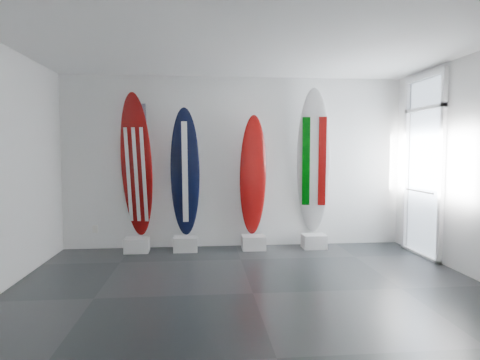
{
  "coord_description": "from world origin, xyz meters",
  "views": [
    {
      "loc": [
        -0.6,
        -4.74,
        1.69
      ],
      "look_at": [
        -0.02,
        1.4,
        1.26
      ],
      "focal_mm": 30.62,
      "sensor_mm": 36.0,
      "label": 1
    }
  ],
  "objects": [
    {
      "name": "floor",
      "position": [
        0.0,
        0.0,
        0.0
      ],
      "size": [
        6.0,
        6.0,
        0.0
      ],
      "primitive_type": "plane",
      "color": "black",
      "rests_on": "ground"
    },
    {
      "name": "ceiling",
      "position": [
        0.0,
        0.0,
        3.0
      ],
      "size": [
        6.0,
        6.0,
        0.0
      ],
      "primitive_type": "plane",
      "rotation": [
        3.14,
        0.0,
        0.0
      ],
      "color": "white",
      "rests_on": "wall_back"
    },
    {
      "name": "wall_back",
      "position": [
        0.0,
        2.5,
        1.5
      ],
      "size": [
        6.0,
        0.0,
        6.0
      ],
      "primitive_type": "plane",
      "rotation": [
        1.57,
        0.0,
        0.0
      ],
      "color": "silver",
      "rests_on": "ground"
    },
    {
      "name": "wall_front",
      "position": [
        0.0,
        -2.5,
        1.5
      ],
      "size": [
        6.0,
        0.0,
        6.0
      ],
      "primitive_type": "plane",
      "rotation": [
        -1.57,
        0.0,
        0.0
      ],
      "color": "silver",
      "rests_on": "ground"
    },
    {
      "name": "display_block_usa",
      "position": [
        -1.7,
        2.18,
        0.12
      ],
      "size": [
        0.4,
        0.3,
        0.24
      ],
      "primitive_type": "cube",
      "color": "silver",
      "rests_on": "floor"
    },
    {
      "name": "surfboard_usa",
      "position": [
        -1.7,
        2.28,
        1.45
      ],
      "size": [
        0.63,
        0.49,
        2.43
      ],
      "primitive_type": "ellipsoid",
      "rotation": [
        0.12,
        0.0,
        -0.26
      ],
      "color": "maroon",
      "rests_on": "display_block_usa"
    },
    {
      "name": "display_block_navy",
      "position": [
        -0.88,
        2.18,
        0.12
      ],
      "size": [
        0.4,
        0.3,
        0.24
      ],
      "primitive_type": "cube",
      "color": "silver",
      "rests_on": "floor"
    },
    {
      "name": "surfboard_navy",
      "position": [
        -0.88,
        2.28,
        1.33
      ],
      "size": [
        0.51,
        0.3,
        2.2
      ],
      "primitive_type": "ellipsoid",
      "rotation": [
        0.09,
        0.0,
        -0.06
      ],
      "color": "black",
      "rests_on": "display_block_navy"
    },
    {
      "name": "display_block_swiss",
      "position": [
        0.28,
        2.18,
        0.12
      ],
      "size": [
        0.4,
        0.3,
        0.24
      ],
      "primitive_type": "cube",
      "color": "silver",
      "rests_on": "floor"
    },
    {
      "name": "surfboard_swiss",
      "position": [
        0.28,
        2.28,
        1.28
      ],
      "size": [
        0.49,
        0.26,
        2.08
      ],
      "primitive_type": "ellipsoid",
      "rotation": [
        0.06,
        0.0,
        0.11
      ],
      "color": "maroon",
      "rests_on": "display_block_swiss"
    },
    {
      "name": "display_block_italy",
      "position": [
        1.35,
        2.18,
        0.12
      ],
      "size": [
        0.4,
        0.3,
        0.24
      ],
      "primitive_type": "cube",
      "color": "silver",
      "rests_on": "floor"
    },
    {
      "name": "surfboard_italy",
      "position": [
        1.35,
        2.28,
        1.51
      ],
      "size": [
        0.67,
        0.55,
        2.54
      ],
      "primitive_type": "ellipsoid",
      "rotation": [
        0.13,
        0.0,
        -0.26
      ],
      "color": "silver",
      "rests_on": "display_block_italy"
    },
    {
      "name": "wall_outlet",
      "position": [
        -2.45,
        2.48,
        0.35
      ],
      "size": [
        0.09,
        0.02,
        0.13
      ],
      "primitive_type": "cube",
      "color": "silver",
      "rests_on": "wall_back"
    },
    {
      "name": "glass_door",
      "position": [
        2.97,
        1.55,
        1.43
      ],
      "size": [
        0.12,
        1.16,
        2.85
      ],
      "primitive_type": null,
      "color": "white",
      "rests_on": "floor"
    }
  ]
}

